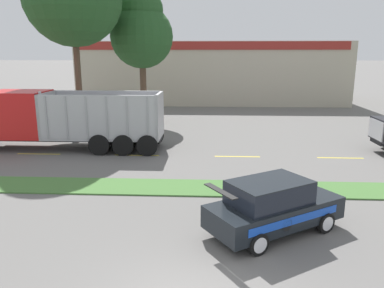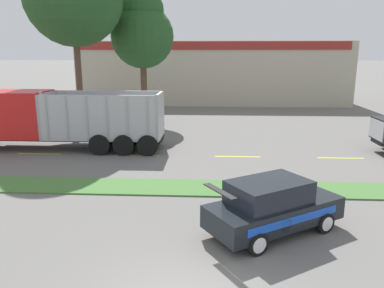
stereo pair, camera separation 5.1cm
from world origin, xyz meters
name	(u,v)px [view 2 (the right image)]	position (x,y,z in m)	size (l,w,h in m)	color
grass_verge	(199,188)	(0.00, 7.41, 0.03)	(120.00, 1.87, 0.06)	#477538
centre_line_3	(39,154)	(-8.91, 12.35, 0.00)	(2.40, 0.14, 0.01)	yellow
centre_line_4	(137,155)	(-3.51, 12.35, 0.00)	(2.40, 0.14, 0.01)	yellow
centre_line_5	(238,157)	(1.89, 12.35, 0.00)	(2.40, 0.14, 0.01)	yellow
centre_line_6	(341,158)	(7.29, 12.35, 0.00)	(2.40, 0.14, 0.01)	yellow
dump_truck_lead	(38,120)	(-9.36, 13.55, 1.67)	(12.02, 2.78, 3.37)	black
rally_car	(273,206)	(2.36, 3.71, 0.86)	(4.50, 3.74, 1.72)	black
store_building_backdrop	(213,72)	(0.54, 37.43, 3.28)	(28.37, 12.10, 6.56)	#BCB29E
tree_behind_left	(142,31)	(-4.79, 22.05, 7.02)	(4.71, 4.71, 10.11)	brown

